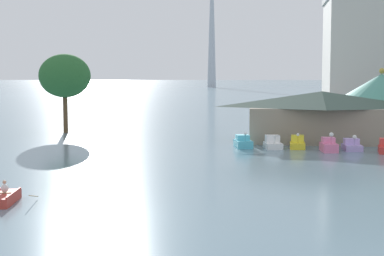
% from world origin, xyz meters
% --- Properties ---
extents(ground_plane, '(2000.00, 2000.00, 0.00)m').
position_xyz_m(ground_plane, '(0.00, 0.00, 0.00)').
color(ground_plane, slate).
extents(rowboat_with_rower, '(3.66, 3.31, 1.27)m').
position_xyz_m(rowboat_with_rower, '(-6.04, 2.14, 0.30)').
color(rowboat_with_rower, '#B7382D').
rests_on(rowboat_with_rower, ground).
extents(pedal_boat_cyan, '(2.12, 3.12, 1.66)m').
position_xyz_m(pedal_boat_cyan, '(6.09, 29.82, 0.51)').
color(pedal_boat_cyan, '#4CB7CC').
rests_on(pedal_boat_cyan, ground).
extents(pedal_boat_white, '(2.01, 2.88, 1.44)m').
position_xyz_m(pedal_boat_white, '(9.03, 29.63, 0.50)').
color(pedal_boat_white, white).
rests_on(pedal_boat_white, ground).
extents(pedal_boat_yellow, '(1.48, 2.45, 1.62)m').
position_xyz_m(pedal_boat_yellow, '(11.44, 29.77, 0.51)').
color(pedal_boat_yellow, yellow).
rests_on(pedal_boat_yellow, ground).
extents(pedal_boat_pink, '(1.63, 2.63, 1.91)m').
position_xyz_m(pedal_boat_pink, '(14.28, 27.81, 0.56)').
color(pedal_boat_pink, pink).
rests_on(pedal_boat_pink, ground).
extents(pedal_boat_lavender, '(1.83, 2.65, 1.59)m').
position_xyz_m(pedal_boat_lavender, '(16.56, 29.05, 0.46)').
color(pedal_boat_lavender, '#B299D8').
rests_on(pedal_boat_lavender, ground).
extents(boathouse, '(16.35, 7.67, 5.49)m').
position_xyz_m(boathouse, '(14.21, 35.49, 2.88)').
color(boathouse, gray).
rests_on(boathouse, ground).
extents(green_roof_pavilion, '(12.07, 12.07, 8.10)m').
position_xyz_m(green_roof_pavilion, '(22.38, 46.93, 4.28)').
color(green_roof_pavilion, '#993328').
rests_on(green_roof_pavilion, ground).
extents(shoreline_tree_tall_left, '(6.40, 6.40, 9.87)m').
position_xyz_m(shoreline_tree_tall_left, '(-16.72, 42.33, 7.11)').
color(shoreline_tree_tall_left, brown).
rests_on(shoreline_tree_tall_left, ground).
extents(distant_broadcast_tower, '(8.69, 8.69, 122.76)m').
position_xyz_m(distant_broadcast_tower, '(-27.26, 333.53, 51.41)').
color(distant_broadcast_tower, '#B7BCC6').
rests_on(distant_broadcast_tower, ground).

